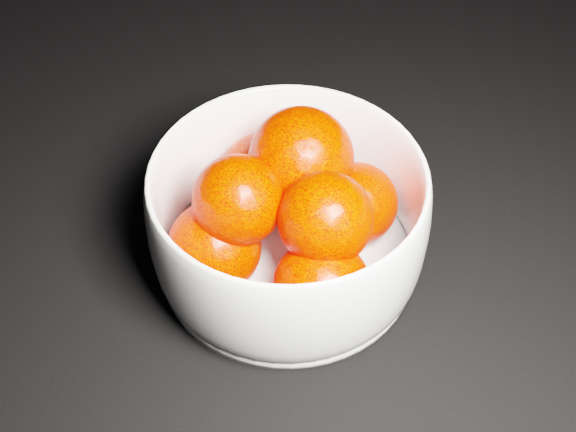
# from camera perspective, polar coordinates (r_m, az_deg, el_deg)

# --- Properties ---
(bowl) EXTENTS (0.20, 0.20, 0.10)m
(bowl) POSITION_cam_1_polar(r_m,az_deg,el_deg) (0.58, 0.00, -0.33)
(bowl) COLOR white
(bowl) RESTS_ON ground
(orange_pile) EXTENTS (0.16, 0.16, 0.11)m
(orange_pile) POSITION_cam_1_polar(r_m,az_deg,el_deg) (0.58, -0.02, 0.57)
(orange_pile) COLOR #FF1900
(orange_pile) RESTS_ON bowl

